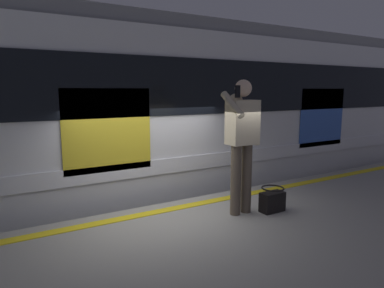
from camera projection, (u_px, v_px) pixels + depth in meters
The scene contains 7 objects.
ground_plane at pixel (159, 275), 5.15m from camera, with size 23.68×23.68×0.00m, color #3D3D3F.
safety_line at pixel (166, 210), 4.71m from camera, with size 14.97×0.16×0.01m, color yellow.
track_rail_near at pixel (131, 241), 6.14m from camera, with size 19.86×0.08×0.16m, color slate.
track_rail_far at pixel (108, 215), 7.36m from camera, with size 19.86×0.08×0.16m, color slate.
train_carriage at pixel (193, 106), 7.21m from camera, with size 13.01×2.99×3.81m.
passenger at pixel (242, 136), 4.45m from camera, with size 0.57×0.55×1.79m.
handbag at pixel (272, 200), 4.64m from camera, with size 0.34×0.31×0.34m.
Camera 1 is at (1.96, 4.37, 2.78)m, focal length 31.73 mm.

